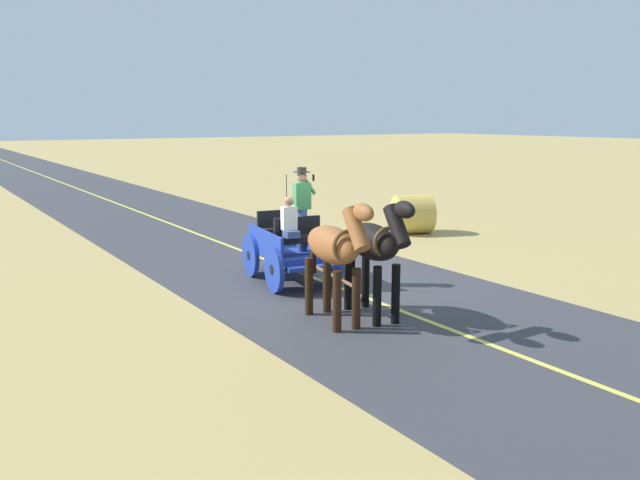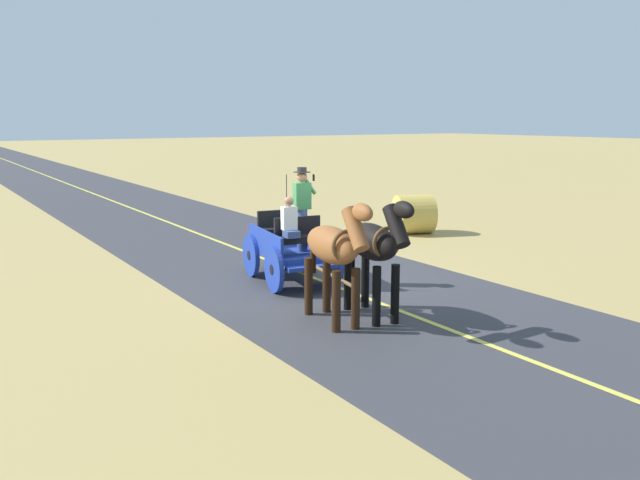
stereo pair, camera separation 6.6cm
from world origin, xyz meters
The scene contains 7 objects.
ground_plane centered at (0.00, 0.00, 0.00)m, with size 200.00×200.00×0.00m, color tan.
road_surface centered at (0.00, 0.00, 0.00)m, with size 6.14×160.00×0.01m, color #38383D.
road_centre_stripe centered at (0.00, 0.00, 0.01)m, with size 0.12×160.00×0.00m, color #DBCC4C.
horse_drawn_carriage centered at (0.57, -0.41, 0.82)m, with size 1.78×4.51×2.50m.
horse_near_side centered at (0.67, 2.64, 1.32)m, with size 0.79×2.15×2.21m.
horse_off_side centered at (1.43, 2.52, 1.32)m, with size 0.74×2.14×2.21m.
hay_bale centered at (-5.63, -3.62, 0.60)m, with size 1.20×1.20×1.10m, color gold.
Camera 2 is at (7.52, 11.58, 3.52)m, focal length 36.73 mm.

